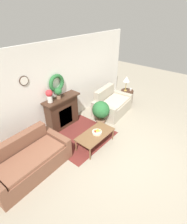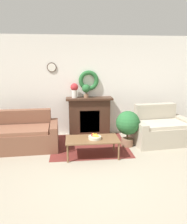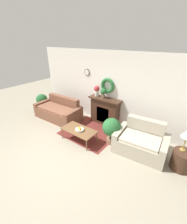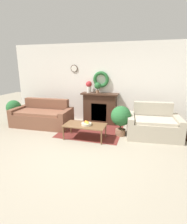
# 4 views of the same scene
# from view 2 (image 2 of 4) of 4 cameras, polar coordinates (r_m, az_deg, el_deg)

# --- Properties ---
(ground_plane) EXTENTS (16.00, 16.00, 0.00)m
(ground_plane) POSITION_cam_2_polar(r_m,az_deg,el_deg) (3.95, 3.60, -17.75)
(ground_plane) COLOR #9E937F
(floor_rug) EXTENTS (1.84, 1.69, 0.01)m
(floor_rug) POSITION_cam_2_polar(r_m,az_deg,el_deg) (5.45, -1.01, -8.64)
(floor_rug) COLOR maroon
(floor_rug) RESTS_ON ground_plane
(wall_back) EXTENTS (6.80, 0.18, 2.70)m
(wall_back) POSITION_cam_2_polar(r_m,az_deg,el_deg) (6.11, -0.53, 6.86)
(wall_back) COLOR white
(wall_back) RESTS_ON ground_plane
(fireplace) EXTENTS (1.25, 0.41, 1.06)m
(fireplace) POSITION_cam_2_polar(r_m,az_deg,el_deg) (6.04, -1.12, -1.10)
(fireplace) COLOR #42281C
(fireplace) RESTS_ON ground_plane
(couch_left) EXTENTS (1.96, 1.04, 0.86)m
(couch_left) POSITION_cam_2_polar(r_m,az_deg,el_deg) (5.50, -19.35, -5.80)
(couch_left) COLOR brown
(couch_left) RESTS_ON ground_plane
(loveseat_right) EXTENTS (1.52, 1.08, 0.93)m
(loveseat_right) POSITION_cam_2_polar(r_m,az_deg,el_deg) (5.82, 16.99, -4.41)
(loveseat_right) COLOR #B2A893
(loveseat_right) RESTS_ON ground_plane
(coffee_table) EXTENTS (1.14, 0.59, 0.40)m
(coffee_table) POSITION_cam_2_polar(r_m,az_deg,el_deg) (4.73, -0.34, -7.35)
(coffee_table) COLOR brown
(coffee_table) RESTS_ON ground_plane
(fruit_bowl) EXTENTS (0.28, 0.28, 0.12)m
(fruit_bowl) POSITION_cam_2_polar(r_m,az_deg,el_deg) (4.69, 0.31, -6.53)
(fruit_bowl) COLOR beige
(fruit_bowl) RESTS_ON coffee_table
(vase_on_mantel_left) EXTENTS (0.21, 0.21, 0.39)m
(vase_on_mantel_left) POSITION_cam_2_polar(r_m,az_deg,el_deg) (5.89, -5.02, 5.91)
(vase_on_mantel_left) COLOR silver
(vase_on_mantel_left) RESTS_ON fireplace
(potted_plant_on_mantel) EXTENTS (0.22, 0.22, 0.36)m
(potted_plant_on_mantel) POSITION_cam_2_polar(r_m,az_deg,el_deg) (5.88, -1.94, 5.94)
(potted_plant_on_mantel) COLOR #8E664C
(potted_plant_on_mantel) RESTS_ON fireplace
(potted_plant_floor_by_loveseat) EXTENTS (0.57, 0.57, 0.87)m
(potted_plant_floor_by_loveseat) POSITION_cam_2_polar(r_m,az_deg,el_deg) (5.31, 8.95, -3.21)
(potted_plant_floor_by_loveseat) COLOR #8E664C
(potted_plant_floor_by_loveseat) RESTS_ON ground_plane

